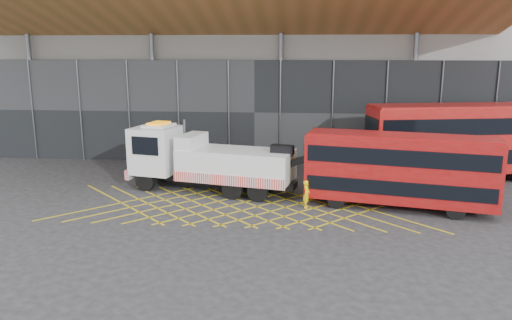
# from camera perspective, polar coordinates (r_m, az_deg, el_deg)

# --- Properties ---
(ground_plane) EXTENTS (120.00, 120.00, 0.00)m
(ground_plane) POSITION_cam_1_polar(r_m,az_deg,el_deg) (29.10, -6.18, -5.14)
(ground_plane) COLOR #242426
(road_markings) EXTENTS (21.56, 7.16, 0.01)m
(road_markings) POSITION_cam_1_polar(r_m,az_deg,el_deg) (28.73, -1.46, -5.29)
(road_markings) COLOR gold
(road_markings) RESTS_ON ground_plane
(construction_building) EXTENTS (55.00, 23.97, 18.00)m
(construction_building) POSITION_cam_1_polar(r_m,az_deg,el_deg) (45.71, 0.55, 12.75)
(construction_building) COLOR gray
(construction_building) RESTS_ON ground_plane
(recovery_truck) EXTENTS (12.42, 5.24, 4.32)m
(recovery_truck) POSITION_cam_1_polar(r_m,az_deg,el_deg) (31.53, -5.88, 0.01)
(recovery_truck) COLOR black
(recovery_truck) RESTS_ON ground_plane
(bus_towed) EXTENTS (10.63, 4.59, 4.22)m
(bus_towed) POSITION_cam_1_polar(r_m,az_deg,el_deg) (28.88, 16.06, -0.88)
(bus_towed) COLOR maroon
(bus_towed) RESTS_ON ground_plane
(bus_second) EXTENTS (12.97, 5.32, 5.16)m
(bus_second) POSITION_cam_1_polar(r_m,az_deg,el_deg) (36.96, 22.30, 2.35)
(bus_second) COLOR #9E0F0C
(bus_second) RESTS_ON ground_plane
(worker) EXTENTS (0.45, 0.62, 1.59)m
(worker) POSITION_cam_1_polar(r_m,az_deg,el_deg) (28.40, 5.79, -3.90)
(worker) COLOR yellow
(worker) RESTS_ON ground_plane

